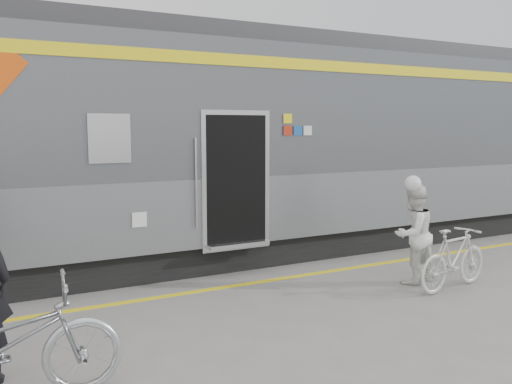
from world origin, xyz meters
TOP-DOWN VIEW (x-y plane):
  - ground at (0.00, 0.00)m, footprint 90.00×90.00m
  - train at (-1.30, 4.19)m, footprint 24.00×3.17m
  - safety_strip at (0.00, 2.15)m, footprint 24.00×0.12m
  - woman at (3.11, 1.03)m, footprint 0.82×0.68m
  - bicycle_right at (3.41, 0.48)m, footprint 1.60×0.66m
  - helmet_woman at (3.11, 1.03)m, footprint 0.25×0.25m

SIDE VIEW (x-z plane):
  - ground at x=0.00m, z-range 0.00..0.00m
  - safety_strip at x=0.00m, z-range 0.00..0.01m
  - bicycle_right at x=3.41m, z-range 0.00..0.93m
  - woman at x=3.11m, z-range 0.00..1.54m
  - helmet_woman at x=3.11m, z-range 1.54..1.78m
  - train at x=-1.30m, z-range 0.00..4.10m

